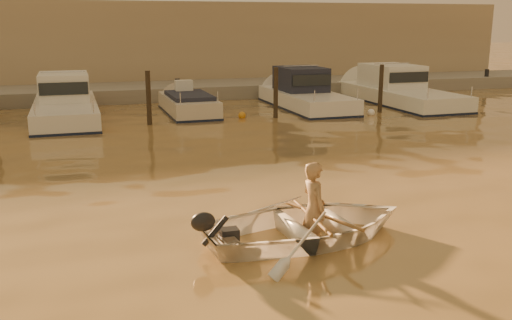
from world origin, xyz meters
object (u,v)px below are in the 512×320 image
object	(u,v)px
moored_boat_3	(188,108)
moored_boat_2	(65,104)
moored_boat_5	(400,90)
dinghy	(308,225)
person	(314,209)
moored_boat_4	(306,94)
waterfront_building	(121,45)

from	to	relation	value
moored_boat_3	moored_boat_2	bearing A→B (deg)	180.00
moored_boat_2	moored_boat_5	size ratio (longest dim) A/B	0.90
dinghy	moored_boat_3	world-z (taller)	moored_boat_3
person	moored_boat_4	bearing A→B (deg)	-26.82
dinghy	moored_boat_2	distance (m)	15.24
moored_boat_2	moored_boat_5	world-z (taller)	same
person	waterfront_building	bearing A→B (deg)	-2.26
dinghy	waterfront_building	size ratio (longest dim) A/B	0.08
person	moored_boat_2	xyz separation A→B (m)	(-4.18, 14.67, 0.08)
dinghy	waterfront_building	bearing A→B (deg)	-2.49
dinghy	person	distance (m)	0.30
dinghy	moored_boat_4	size ratio (longest dim) A/B	0.53
person	moored_boat_5	world-z (taller)	moored_boat_5
moored_boat_2	moored_boat_3	size ratio (longest dim) A/B	1.46
person	moored_boat_4	xyz separation A→B (m)	(6.02, 14.67, 0.08)
person	moored_boat_3	world-z (taller)	person
moored_boat_4	moored_boat_5	xyz separation A→B (m)	(4.76, 0.00, 0.00)
moored_boat_3	moored_boat_5	size ratio (longest dim) A/B	0.62
moored_boat_2	moored_boat_4	world-z (taller)	same
moored_boat_5	waterfront_building	world-z (taller)	waterfront_building
moored_boat_2	waterfront_building	xyz separation A→B (m)	(3.17, 11.00, 1.77)
moored_boat_2	dinghy	bearing A→B (deg)	-74.47
person	moored_boat_3	xyz separation A→B (m)	(0.70, 14.67, -0.32)
moored_boat_2	person	bearing A→B (deg)	-74.10
dinghy	moored_boat_2	world-z (taller)	moored_boat_2
moored_boat_3	waterfront_building	size ratio (longest dim) A/B	0.12
moored_boat_3	moored_boat_5	distance (m)	10.08
person	moored_boat_5	distance (m)	18.21
moored_boat_4	moored_boat_5	size ratio (longest dim) A/B	0.83
moored_boat_5	waterfront_building	distance (m)	16.22
moored_boat_2	moored_boat_4	distance (m)	10.20
moored_boat_3	moored_boat_4	bearing A→B (deg)	0.00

